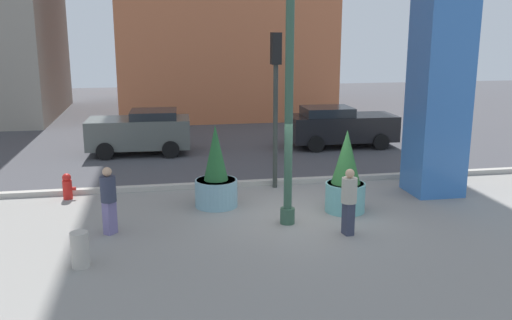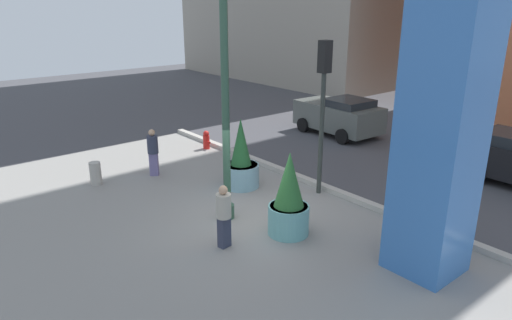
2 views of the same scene
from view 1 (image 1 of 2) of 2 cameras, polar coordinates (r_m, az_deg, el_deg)
The scene contains 14 objects.
ground_plane at distance 18.16m, azimuth 1.79°, elevation -1.74°, with size 60.00×60.00×0.00m, color #47474C.
plaza_pavement at distance 12.65m, azimuth 7.57°, elevation -8.65°, with size 18.00×10.00×0.02m, color gray.
curb_strip at distance 17.31m, azimuth 2.41°, elevation -2.22°, with size 18.00×0.24×0.16m, color #B7B2A8.
lamp_post at distance 13.20m, azimuth 3.38°, elevation 6.55°, with size 0.44×0.44×6.48m.
art_pillar_blue at distance 16.69m, azimuth 18.07°, elevation 6.14°, with size 1.39×1.39×5.63m, color #3870BC.
potted_plant_near_left at distance 14.71m, azimuth 9.12°, elevation -1.79°, with size 1.03×1.03×2.18m.
potted_plant_curbside at distance 15.01m, azimuth -4.09°, elevation -1.78°, with size 1.14×1.14×2.23m.
fire_hydrant at distance 16.58m, azimuth -18.63°, elevation -2.58°, with size 0.36×0.26×0.75m.
concrete_bollard at distance 11.86m, azimuth -17.46°, elevation -8.73°, with size 0.36×0.36×0.75m, color #B2ADA3.
traffic_light_far_side at distance 16.39m, azimuth 2.01°, elevation 7.62°, with size 0.28×0.42×4.58m.
car_intersection at distance 22.96m, azimuth 8.57°, elevation 3.43°, with size 4.30×2.07×1.63m.
car_curb_east at distance 21.87m, azimuth -11.66°, elevation 2.88°, with size 3.92×2.26×1.66m.
pedestrian_by_curb at distance 13.38m, azimuth -14.77°, elevation -3.71°, with size 0.51×0.51×1.61m.
pedestrian_on_sidewalk at distance 13.08m, azimuth 9.44°, elevation -3.91°, with size 0.41×0.41×1.58m.
Camera 1 is at (-3.71, -13.15, 4.69)m, focal length 39.32 mm.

